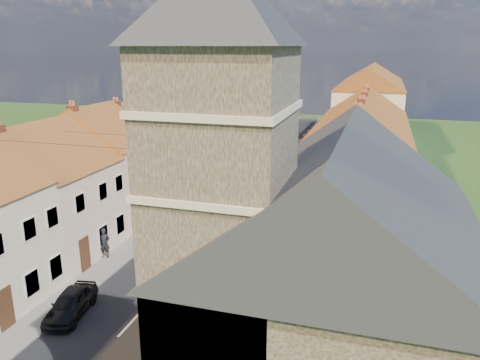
% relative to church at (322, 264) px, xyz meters
% --- Properties ---
extents(road, '(7.00, 90.00, 0.02)m').
position_rel_church_xyz_m(road, '(-9.36, 26.68, -5.87)').
color(road, black).
rests_on(road, ground).
extents(pavement_left, '(1.80, 90.00, 0.12)m').
position_rel_church_xyz_m(pavement_left, '(-13.76, 26.68, -5.82)').
color(pavement_left, '#9B948D').
rests_on(pavement_left, ground).
extents(pavement_right, '(1.80, 90.00, 0.12)m').
position_rel_church_xyz_m(pavement_right, '(-4.96, 26.68, -5.82)').
color(pavement_right, '#9B948D').
rests_on(pavement_right, ground).
extents(church, '(11.25, 14.25, 15.20)m').
position_rel_church_xyz_m(church, '(0.00, 0.00, 0.00)').
color(church, '#3D362A').
rests_on(church, ground).
extents(cottage_r_tudor, '(8.30, 5.20, 9.00)m').
position_rel_church_xyz_m(cottage_r_tudor, '(-0.09, 9.37, -1.41)').
color(cottage_r_tudor, beige).
rests_on(cottage_r_tudor, ground).
extents(cottage_r_white_near, '(8.30, 6.00, 9.00)m').
position_rel_church_xyz_m(cottage_r_white_near, '(-0.06, 14.77, -1.40)').
color(cottage_r_white_near, white).
rests_on(cottage_r_white_near, ground).
extents(cottage_r_cream_mid, '(8.30, 5.20, 9.00)m').
position_rel_church_xyz_m(cottage_r_cream_mid, '(-0.06, 20.17, -1.40)').
color(cottage_r_cream_mid, beige).
rests_on(cottage_r_cream_mid, ground).
extents(cottage_r_pink, '(8.30, 6.00, 9.00)m').
position_rel_church_xyz_m(cottage_r_pink, '(-0.06, 25.57, -1.40)').
color(cottage_r_pink, brown).
rests_on(cottage_r_pink, ground).
extents(cottage_r_white_far, '(8.30, 5.20, 9.00)m').
position_rel_church_xyz_m(cottage_r_white_far, '(-0.06, 30.97, -1.40)').
color(cottage_r_white_far, beige).
rests_on(cottage_r_white_far, ground).
extents(cottage_r_cream_far, '(8.30, 6.00, 9.00)m').
position_rel_church_xyz_m(cottage_r_cream_far, '(-0.06, 36.37, -1.40)').
color(cottage_r_cream_far, '#FCE3C7').
rests_on(cottage_r_cream_far, ground).
extents(cottage_l_white, '(8.30, 6.90, 8.80)m').
position_rel_church_xyz_m(cottage_l_white, '(-18.66, 8.62, -1.51)').
color(cottage_l_white, '#FCE3C7').
rests_on(cottage_l_white, ground).
extents(cottage_l_brick_mid, '(8.30, 5.70, 9.10)m').
position_rel_church_xyz_m(cottage_l_brick_mid, '(-18.66, 14.72, -1.35)').
color(cottage_l_brick_mid, '#FCE3C7').
rests_on(cottage_l_brick_mid, ground).
extents(cottage_l_pink, '(8.30, 6.30, 8.80)m').
position_rel_church_xyz_m(cottage_l_pink, '(-18.66, 20.52, -1.51)').
color(cottage_l_pink, beige).
rests_on(cottage_l_pink, ground).
extents(block_right_far, '(8.30, 24.20, 10.50)m').
position_rel_church_xyz_m(block_right_far, '(-0.06, 51.68, -0.58)').
color(block_right_far, beige).
rests_on(block_right_far, ground).
extents(block_left_far, '(8.30, 24.20, 10.50)m').
position_rel_church_xyz_m(block_left_far, '(-18.66, 46.68, -0.58)').
color(block_left_far, brown).
rests_on(block_left_far, ground).
extents(lamppost, '(0.88, 0.15, 6.00)m').
position_rel_church_xyz_m(lamppost, '(-13.17, 16.68, -2.34)').
color(lamppost, black).
rests_on(lamppost, pavement_left).
extents(car_near, '(2.16, 4.02, 1.30)m').
position_rel_church_xyz_m(car_near, '(-12.56, 2.67, -5.23)').
color(car_near, black).
rests_on(car_near, ground).
extents(car_mid, '(2.53, 4.41, 1.38)m').
position_rel_church_xyz_m(car_mid, '(-10.92, 16.45, -5.19)').
color(car_mid, '#9A9EA1').
rests_on(car_mid, ground).
extents(car_far, '(2.16, 4.10, 1.13)m').
position_rel_church_xyz_m(car_far, '(-12.07, 42.30, -5.31)').
color(car_far, navy).
rests_on(car_far, ground).
extents(car_distant, '(2.46, 4.19, 1.09)m').
position_rel_church_xyz_m(car_distant, '(-12.56, 55.72, -5.33)').
color(car_distant, '#9EA2A6').
rests_on(car_distant, ground).
extents(pedestrian_left, '(0.82, 0.65, 1.95)m').
position_rel_church_xyz_m(pedestrian_left, '(-14.46, 8.74, -4.78)').
color(pedestrian_left, black).
rests_on(pedestrian_left, pavement_left).
extents(pedestrian_right, '(0.91, 0.78, 1.61)m').
position_rel_church_xyz_m(pedestrian_right, '(-4.26, 13.54, -4.95)').
color(pedestrian_right, black).
rests_on(pedestrian_right, pavement_right).
extents(pedestrian_right_b, '(1.01, 0.87, 1.81)m').
position_rel_church_xyz_m(pedestrian_right_b, '(-4.77, 20.68, -4.85)').
color(pedestrian_right_b, black).
rests_on(pedestrian_right_b, pavement_right).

